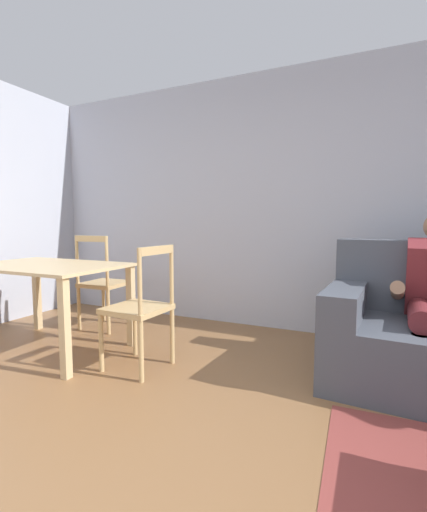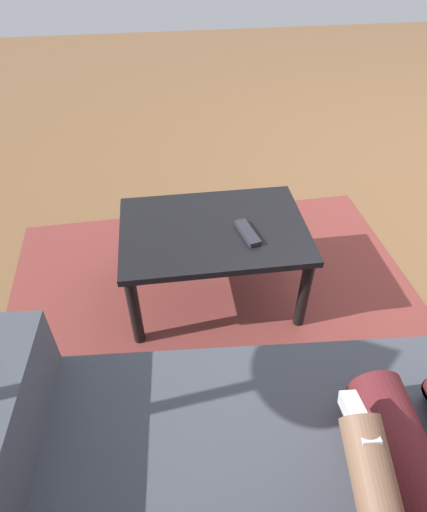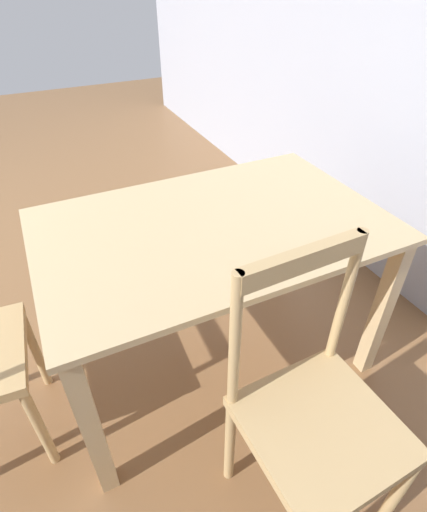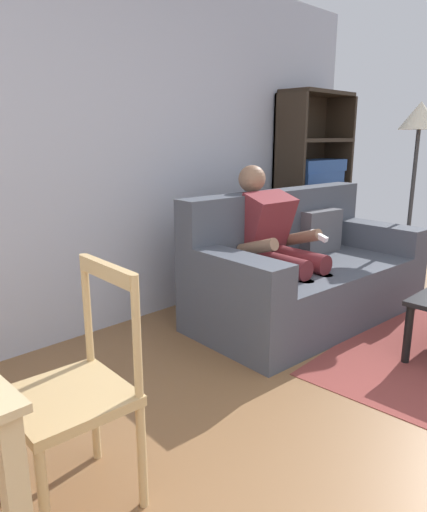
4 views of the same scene
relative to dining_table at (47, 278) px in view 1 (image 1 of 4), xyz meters
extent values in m
cube|color=#B2B7C6|center=(1.89, 1.49, 0.69)|extent=(6.22, 0.12, 2.65)
cube|color=#474C56|center=(2.42, 0.53, -0.09)|extent=(0.30, 0.94, 0.22)
cylinder|color=maroon|center=(2.88, 0.47, -0.13)|extent=(0.18, 0.45, 0.15)
cylinder|color=#8C664C|center=(2.86, 0.25, -0.42)|extent=(0.11, 0.11, 0.44)
cube|color=black|center=(2.86, 0.17, -0.60)|extent=(0.12, 0.25, 0.08)
cylinder|color=#8C664C|center=(2.75, 0.60, 0.00)|extent=(0.11, 0.36, 0.19)
cube|color=#D1B27F|center=(0.00, 0.00, 0.10)|extent=(1.31, 0.85, 0.02)
cube|color=#D1B27F|center=(0.61, -0.37, -0.27)|extent=(0.06, 0.06, 0.73)
cube|color=#D1B27F|center=(-0.61, 0.37, -0.27)|extent=(0.06, 0.06, 0.73)
cube|color=#D1B27F|center=(0.61, 0.37, -0.27)|extent=(0.06, 0.06, 0.73)
cube|color=tan|center=(0.00, 0.72, -0.17)|extent=(0.43, 0.43, 0.04)
cylinder|color=tan|center=(0.18, 0.92, -0.40)|extent=(0.04, 0.04, 0.47)
cylinder|color=tan|center=(-0.20, 0.91, -0.40)|extent=(0.04, 0.04, 0.47)
cylinder|color=tan|center=(0.20, 0.54, -0.40)|extent=(0.04, 0.04, 0.47)
cylinder|color=tan|center=(-0.18, 0.53, -0.40)|extent=(0.04, 0.04, 0.47)
cylinder|color=tan|center=(0.20, 0.54, 0.09)|extent=(0.03, 0.03, 0.52)
cylinder|color=tan|center=(-0.18, 0.53, 0.09)|extent=(0.03, 0.03, 0.52)
cube|color=tan|center=(0.01, 0.53, 0.32)|extent=(0.38, 0.05, 0.06)
cube|color=tan|center=(0.96, 0.00, -0.18)|extent=(0.44, 0.44, 0.04)
cylinder|color=tan|center=(0.78, 0.20, -0.41)|extent=(0.04, 0.04, 0.46)
cylinder|color=tan|center=(0.76, -0.18, -0.41)|extent=(0.04, 0.04, 0.46)
cylinder|color=tan|center=(1.16, 0.18, -0.41)|extent=(0.04, 0.04, 0.46)
cylinder|color=tan|center=(1.13, -0.20, -0.41)|extent=(0.04, 0.04, 0.46)
cylinder|color=tan|center=(1.16, 0.18, 0.06)|extent=(0.03, 0.03, 0.49)
cylinder|color=tan|center=(1.13, -0.20, 0.06)|extent=(0.03, 0.03, 0.49)
cube|color=tan|center=(1.15, -0.01, 0.28)|extent=(0.06, 0.38, 0.06)
camera|label=1|loc=(2.58, -2.15, 0.47)|focal=24.59mm
camera|label=2|loc=(3.61, 0.81, 0.94)|focal=30.16mm
camera|label=3|loc=(0.55, 1.14, 0.93)|focal=27.90mm
camera|label=4|loc=(0.24, -1.49, 0.77)|focal=32.95mm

